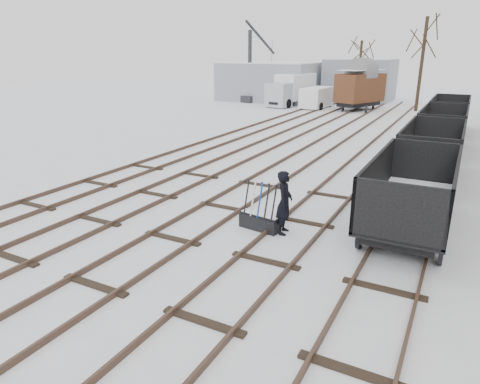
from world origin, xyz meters
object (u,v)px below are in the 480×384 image
at_px(freight_wagon_a, 411,205).
at_px(lorry, 292,89).
at_px(panel_van, 317,97).
at_px(crane, 251,81).
at_px(worker, 284,203).
at_px(box_van_wagon, 360,87).
at_px(ground_frame, 260,221).

distance_m(freight_wagon_a, lorry, 32.10).
distance_m(panel_van, crane, 8.12).
xyz_separation_m(worker, panel_van, (-8.72, 29.36, 0.04)).
bearing_deg(worker, box_van_wagon, -2.58).
relative_size(lorry, crane, 0.84).
height_order(freight_wagon_a, box_van_wagon, box_van_wagon).
xyz_separation_m(ground_frame, freight_wagon_a, (4.06, 1.91, 0.60)).
height_order(box_van_wagon, lorry, box_van_wagon).
height_order(freight_wagon_a, crane, crane).
bearing_deg(ground_frame, box_van_wagon, 106.40).
bearing_deg(crane, ground_frame, -46.97).
distance_m(ground_frame, box_van_wagon, 29.90).
height_order(ground_frame, panel_van, panel_van).
relative_size(box_van_wagon, crane, 0.65).
distance_m(worker, lorry, 32.38).
bearing_deg(crane, box_van_wagon, 9.36).
relative_size(ground_frame, box_van_wagon, 0.28).
bearing_deg(lorry, freight_wagon_a, -53.11).
bearing_deg(freight_wagon_a, lorry, 117.82).
relative_size(freight_wagon_a, panel_van, 1.26).
relative_size(freight_wagon_a, crane, 0.68).
relative_size(box_van_wagon, lorry, 0.77).
distance_m(freight_wagon_a, crane, 35.24).
bearing_deg(panel_van, box_van_wagon, 4.81).
height_order(freight_wagon_a, panel_van, freight_wagon_a).
height_order(worker, panel_van, same).
relative_size(ground_frame, lorry, 0.21).
relative_size(worker, lorry, 0.28).
distance_m(worker, box_van_wagon, 29.88).
bearing_deg(freight_wagon_a, worker, -151.29).
height_order(panel_van, crane, crane).
bearing_deg(panel_van, crane, 172.45).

